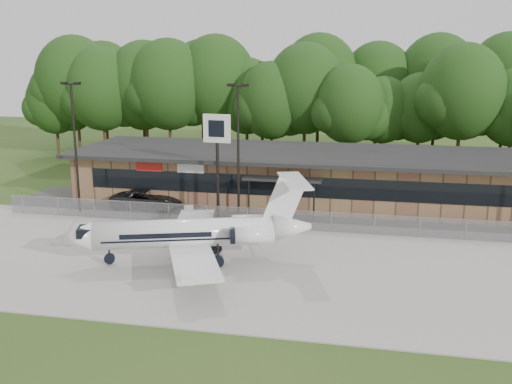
% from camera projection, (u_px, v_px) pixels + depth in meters
% --- Properties ---
extents(ground, '(160.00, 160.00, 0.00)m').
position_uv_depth(ground, '(262.00, 327.00, 26.22)').
color(ground, '#294819').
rests_on(ground, ground).
extents(apron, '(64.00, 18.00, 0.08)m').
position_uv_depth(apron, '(288.00, 265.00, 33.83)').
color(apron, '#9E9B93').
rests_on(apron, ground).
extents(parking_lot, '(50.00, 9.00, 0.06)m').
position_uv_depth(parking_lot, '(309.00, 214.00, 44.78)').
color(parking_lot, '#383835').
rests_on(parking_lot, ground).
extents(terminal, '(41.00, 11.65, 4.30)m').
position_uv_depth(terminal, '(316.00, 176.00, 48.51)').
color(terminal, olive).
rests_on(terminal, ground).
extents(fence, '(46.00, 0.04, 1.52)m').
position_uv_depth(fence, '(303.00, 221.00, 40.32)').
color(fence, gray).
rests_on(fence, ground).
extents(treeline, '(72.00, 12.00, 15.00)m').
position_uv_depth(treeline, '(333.00, 97.00, 64.46)').
color(treeline, '#223C13').
rests_on(treeline, ground).
extents(light_pole_left, '(1.55, 0.30, 10.23)m').
position_uv_depth(light_pole_left, '(75.00, 138.00, 44.04)').
color(light_pole_left, black).
rests_on(light_pole_left, ground).
extents(light_pole_mid, '(1.55, 0.30, 10.23)m').
position_uv_depth(light_pole_mid, '(238.00, 143.00, 41.50)').
color(light_pole_mid, black).
rests_on(light_pole_mid, ground).
extents(business_jet, '(15.01, 13.45, 5.10)m').
position_uv_depth(business_jet, '(194.00, 234.00, 33.97)').
color(business_jet, white).
rests_on(business_jet, ground).
extents(suv, '(5.79, 2.83, 1.58)m').
position_uv_depth(suv, '(146.00, 199.00, 46.20)').
color(suv, '#272729').
rests_on(suv, ground).
extents(pole_sign, '(2.10, 0.43, 7.98)m').
position_uv_depth(pole_sign, '(217.00, 140.00, 42.08)').
color(pole_sign, black).
rests_on(pole_sign, ground).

